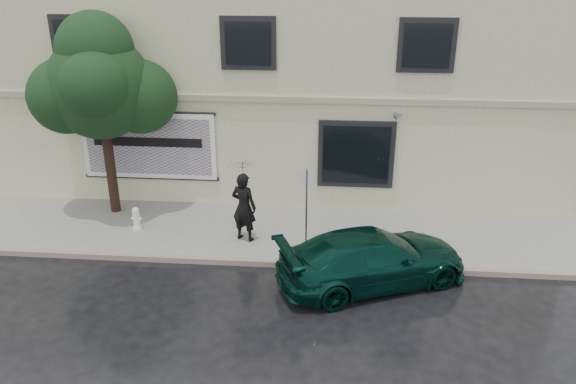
# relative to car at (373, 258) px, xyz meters

# --- Properties ---
(ground) EXTENTS (90.00, 90.00, 0.00)m
(ground) POSITION_rel_car_xyz_m (-3.56, -0.91, -0.69)
(ground) COLOR black
(ground) RESTS_ON ground
(sidewalk) EXTENTS (20.00, 3.50, 0.15)m
(sidewalk) POSITION_rel_car_xyz_m (-3.56, 2.34, -0.61)
(sidewalk) COLOR #9E9C95
(sidewalk) RESTS_ON ground
(curb) EXTENTS (20.00, 0.18, 0.16)m
(curb) POSITION_rel_car_xyz_m (-3.56, 0.59, -0.61)
(curb) COLOR gray
(curb) RESTS_ON ground
(building) EXTENTS (20.00, 8.12, 7.00)m
(building) POSITION_rel_car_xyz_m (-3.56, 8.09, 2.81)
(building) COLOR #ECE8BE
(building) RESTS_ON ground
(billboard) EXTENTS (4.30, 0.16, 2.20)m
(billboard) POSITION_rel_car_xyz_m (-6.76, 4.01, 1.37)
(billboard) COLOR white
(billboard) RESTS_ON ground
(car) EXTENTS (5.15, 3.76, 1.37)m
(car) POSITION_rel_car_xyz_m (0.00, 0.00, 0.00)
(car) COLOR #072C24
(car) RESTS_ON ground
(pedestrian) EXTENTS (0.84, 0.69, 1.98)m
(pedestrian) POSITION_rel_car_xyz_m (-3.44, 1.74, 0.46)
(pedestrian) COLOR black
(pedestrian) RESTS_ON sidewalk
(umbrella) EXTENTS (0.88, 0.88, 0.65)m
(umbrella) POSITION_rel_car_xyz_m (-3.44, 1.74, 1.77)
(umbrella) COLOR black
(umbrella) RESTS_ON pedestrian
(street_tree) EXTENTS (3.00, 3.00, 5.39)m
(street_tree) POSITION_rel_car_xyz_m (-7.76, 3.29, 3.33)
(street_tree) COLOR #301F15
(street_tree) RESTS_ON sidewalk
(fire_hydrant) EXTENTS (0.28, 0.27, 0.69)m
(fire_hydrant) POSITION_rel_car_xyz_m (-6.66, 2.09, -0.20)
(fire_hydrant) COLOR white
(fire_hydrant) RESTS_ON sidewalk
(sign_pole) EXTENTS (0.30, 0.05, 2.44)m
(sign_pole) POSITION_rel_car_xyz_m (-1.69, 1.00, 0.94)
(sign_pole) COLOR gray
(sign_pole) RESTS_ON sidewalk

